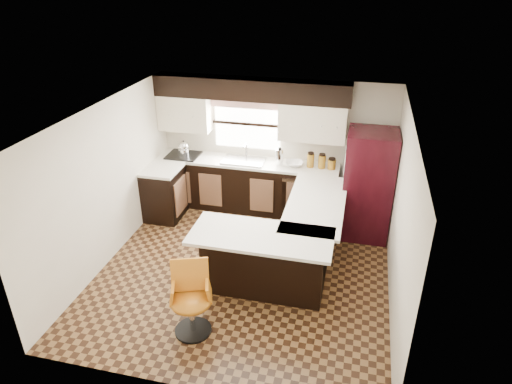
% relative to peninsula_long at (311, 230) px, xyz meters
% --- Properties ---
extents(floor, '(4.40, 4.40, 0.00)m').
position_rel_peninsula_long_xyz_m(floor, '(-0.90, -0.62, -0.45)').
color(floor, '#49301A').
rests_on(floor, ground).
extents(ceiling, '(4.40, 4.40, 0.00)m').
position_rel_peninsula_long_xyz_m(ceiling, '(-0.90, -0.62, 1.95)').
color(ceiling, silver).
rests_on(ceiling, wall_back).
extents(wall_back, '(4.40, 0.00, 4.40)m').
position_rel_peninsula_long_xyz_m(wall_back, '(-0.90, 1.58, 0.75)').
color(wall_back, beige).
rests_on(wall_back, floor).
extents(wall_front, '(4.40, 0.00, 4.40)m').
position_rel_peninsula_long_xyz_m(wall_front, '(-0.90, -2.83, 0.75)').
color(wall_front, beige).
rests_on(wall_front, floor).
extents(wall_left, '(0.00, 4.40, 4.40)m').
position_rel_peninsula_long_xyz_m(wall_left, '(-3.00, -0.62, 0.75)').
color(wall_left, beige).
rests_on(wall_left, floor).
extents(wall_right, '(0.00, 4.40, 4.40)m').
position_rel_peninsula_long_xyz_m(wall_right, '(1.20, -0.62, 0.75)').
color(wall_right, beige).
rests_on(wall_right, floor).
extents(base_cab_back, '(3.30, 0.60, 0.90)m').
position_rel_peninsula_long_xyz_m(base_cab_back, '(-1.35, 1.28, 0.00)').
color(base_cab_back, black).
rests_on(base_cab_back, floor).
extents(base_cab_left, '(0.60, 0.70, 0.90)m').
position_rel_peninsula_long_xyz_m(base_cab_left, '(-2.70, 0.62, 0.00)').
color(base_cab_left, black).
rests_on(base_cab_left, floor).
extents(counter_back, '(3.30, 0.60, 0.04)m').
position_rel_peninsula_long_xyz_m(counter_back, '(-1.35, 1.28, 0.47)').
color(counter_back, silver).
rests_on(counter_back, base_cab_back).
extents(counter_left, '(0.60, 0.70, 0.04)m').
position_rel_peninsula_long_xyz_m(counter_left, '(-2.70, 0.62, 0.47)').
color(counter_left, silver).
rests_on(counter_left, base_cab_left).
extents(soffit, '(3.40, 0.35, 0.36)m').
position_rel_peninsula_long_xyz_m(soffit, '(-1.30, 1.40, 1.77)').
color(soffit, black).
rests_on(soffit, wall_back).
extents(upper_cab_left, '(0.94, 0.35, 0.64)m').
position_rel_peninsula_long_xyz_m(upper_cab_left, '(-2.52, 1.40, 1.27)').
color(upper_cab_left, beige).
rests_on(upper_cab_left, wall_back).
extents(upper_cab_right, '(1.14, 0.35, 0.64)m').
position_rel_peninsula_long_xyz_m(upper_cab_right, '(-0.22, 1.40, 1.27)').
color(upper_cab_right, beige).
rests_on(upper_cab_right, wall_back).
extents(window_pane, '(1.20, 0.02, 0.90)m').
position_rel_peninsula_long_xyz_m(window_pane, '(-1.40, 1.56, 1.10)').
color(window_pane, white).
rests_on(window_pane, wall_back).
extents(valance, '(1.30, 0.06, 0.18)m').
position_rel_peninsula_long_xyz_m(valance, '(-1.40, 1.52, 1.49)').
color(valance, '#D19B93').
rests_on(valance, wall_back).
extents(sink, '(0.75, 0.45, 0.03)m').
position_rel_peninsula_long_xyz_m(sink, '(-1.40, 1.25, 0.51)').
color(sink, '#B2B2B7').
rests_on(sink, counter_back).
extents(dishwasher, '(0.58, 0.03, 0.78)m').
position_rel_peninsula_long_xyz_m(dishwasher, '(-0.35, 0.99, -0.02)').
color(dishwasher, black).
rests_on(dishwasher, floor).
extents(cooktop, '(0.58, 0.50, 0.02)m').
position_rel_peninsula_long_xyz_m(cooktop, '(-2.55, 1.25, 0.51)').
color(cooktop, black).
rests_on(cooktop, counter_back).
extents(peninsula_long, '(0.60, 1.95, 0.90)m').
position_rel_peninsula_long_xyz_m(peninsula_long, '(0.00, 0.00, 0.00)').
color(peninsula_long, black).
rests_on(peninsula_long, floor).
extents(peninsula_return, '(1.65, 0.60, 0.90)m').
position_rel_peninsula_long_xyz_m(peninsula_return, '(-0.53, -0.97, 0.00)').
color(peninsula_return, black).
rests_on(peninsula_return, floor).
extents(counter_pen_long, '(0.84, 1.95, 0.04)m').
position_rel_peninsula_long_xyz_m(counter_pen_long, '(0.05, 0.00, 0.47)').
color(counter_pen_long, silver).
rests_on(counter_pen_long, peninsula_long).
extents(counter_pen_return, '(1.89, 0.84, 0.04)m').
position_rel_peninsula_long_xyz_m(counter_pen_return, '(-0.55, -1.06, 0.47)').
color(counter_pen_return, silver).
rests_on(counter_pen_return, peninsula_return).
extents(refrigerator, '(0.78, 0.75, 1.82)m').
position_rel_peninsula_long_xyz_m(refrigerator, '(0.79, 0.87, 0.46)').
color(refrigerator, black).
rests_on(refrigerator, floor).
extents(bar_chair, '(0.64, 0.64, 0.94)m').
position_rel_peninsula_long_xyz_m(bar_chair, '(-1.20, -2.00, 0.02)').
color(bar_chair, '#BC6A16').
rests_on(bar_chair, floor).
extents(kettle, '(0.20, 0.20, 0.27)m').
position_rel_peninsula_long_xyz_m(kettle, '(-2.53, 1.26, 0.66)').
color(kettle, silver).
rests_on(kettle, cooktop).
extents(percolator, '(0.14, 0.14, 0.28)m').
position_rel_peninsula_long_xyz_m(percolator, '(-0.75, 1.28, 0.64)').
color(percolator, silver).
rests_on(percolator, counter_back).
extents(mixing_bowl, '(0.36, 0.36, 0.08)m').
position_rel_peninsula_long_xyz_m(mixing_bowl, '(-0.49, 1.28, 0.53)').
color(mixing_bowl, white).
rests_on(mixing_bowl, counter_back).
extents(canister_large, '(0.12, 0.12, 0.24)m').
position_rel_peninsula_long_xyz_m(canister_large, '(-0.21, 1.30, 0.61)').
color(canister_large, '#8F6418').
rests_on(canister_large, counter_back).
extents(canister_med, '(0.13, 0.13, 0.23)m').
position_rel_peninsula_long_xyz_m(canister_med, '(-0.01, 1.30, 0.61)').
color(canister_med, '#8F6418').
rests_on(canister_med, counter_back).
extents(canister_small, '(0.14, 0.14, 0.17)m').
position_rel_peninsula_long_xyz_m(canister_small, '(0.16, 1.30, 0.58)').
color(canister_small, '#8F6418').
rests_on(canister_small, counter_back).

